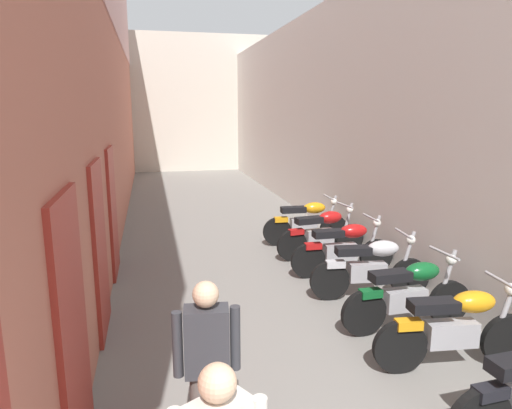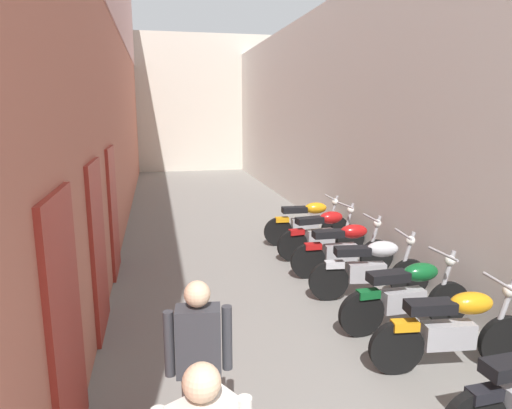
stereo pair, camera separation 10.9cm
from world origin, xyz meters
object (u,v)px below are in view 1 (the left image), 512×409
motorcycle_third (457,327)px  motorcycle_fourth (409,293)px  motorcycle_seventh (322,232)px  motorcycle_sixth (344,247)px  pedestrian_mid_alley (207,362)px  motorcycle_eighth (306,221)px  motorcycle_fifth (371,267)px

motorcycle_third → motorcycle_fourth: (0.00, 0.95, 0.00)m
motorcycle_seventh → motorcycle_fourth: bearing=-90.0°
motorcycle_third → motorcycle_seventh: (-0.00, 4.02, 0.00)m
motorcycle_third → motorcycle_fourth: 0.95m
motorcycle_third → motorcycle_sixth: (0.00, 3.00, 0.00)m
pedestrian_mid_alley → motorcycle_fourth: bearing=31.7°
motorcycle_eighth → pedestrian_mid_alley: (-2.81, -5.73, 0.42)m
motorcycle_fifth → motorcycle_seventh: (-0.00, 2.03, 0.00)m
motorcycle_eighth → pedestrian_mid_alley: 6.39m
motorcycle_seventh → pedestrian_mid_alley: (-2.81, -4.81, 0.42)m
motorcycle_fourth → motorcycle_seventh: (-0.00, 3.07, 0.00)m
motorcycle_eighth → pedestrian_mid_alley: size_ratio=1.18×
motorcycle_fifth → motorcycle_eighth: (0.00, 2.94, 0.00)m
motorcycle_fourth → motorcycle_fifth: (-0.00, 1.04, 0.00)m
motorcycle_third → motorcycle_fifth: same height
motorcycle_seventh → motorcycle_eighth: same height
motorcycle_eighth → motorcycle_fifth: bearing=-90.0°
motorcycle_fourth → motorcycle_sixth: same height
motorcycle_fourth → motorcycle_seventh: 3.07m
motorcycle_eighth → motorcycle_sixth: bearing=-90.0°
motorcycle_sixth → motorcycle_fourth: bearing=-90.0°
motorcycle_fourth → motorcycle_eighth: size_ratio=1.00×
motorcycle_fourth → motorcycle_fifth: size_ratio=1.00×
motorcycle_third → motorcycle_sixth: same height
motorcycle_seventh → pedestrian_mid_alley: bearing=-120.3°
motorcycle_fourth → pedestrian_mid_alley: bearing=-148.3°
motorcycle_third → pedestrian_mid_alley: pedestrian_mid_alley is taller
motorcycle_third → motorcycle_eighth: 4.94m
motorcycle_third → motorcycle_eighth: bearing=90.0°
motorcycle_third → motorcycle_sixth: size_ratio=1.00×
motorcycle_fifth → pedestrian_mid_alley: size_ratio=1.18×
motorcycle_third → motorcycle_seventh: size_ratio=1.00×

